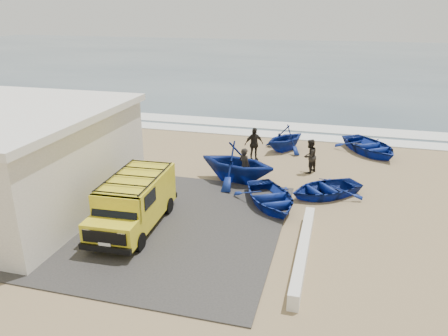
# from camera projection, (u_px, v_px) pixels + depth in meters

# --- Properties ---
(ground) EXTENTS (160.00, 160.00, 0.00)m
(ground) POSITION_uv_depth(u_px,v_px,m) (194.00, 206.00, 19.16)
(ground) COLOR #967E57
(slab) EXTENTS (12.00, 10.00, 0.05)m
(slab) POSITION_uv_depth(u_px,v_px,m) (132.00, 220.00, 17.83)
(slab) COLOR #3A3735
(slab) RESTS_ON ground
(ocean) EXTENTS (180.00, 88.00, 0.01)m
(ocean) POSITION_uv_depth(u_px,v_px,m) (307.00, 60.00, 69.82)
(ocean) COLOR #385166
(ocean) RESTS_ON ground
(surf_line) EXTENTS (180.00, 1.60, 0.06)m
(surf_line) POSITION_uv_depth(u_px,v_px,m) (250.00, 133.00, 30.01)
(surf_line) COLOR white
(surf_line) RESTS_ON ground
(surf_wash) EXTENTS (180.00, 2.20, 0.04)m
(surf_wash) POSITION_uv_depth(u_px,v_px,m) (257.00, 124.00, 32.27)
(surf_wash) COLOR white
(surf_wash) RESTS_ON ground
(building) EXTENTS (8.40, 9.40, 4.30)m
(building) POSITION_uv_depth(u_px,v_px,m) (10.00, 159.00, 18.43)
(building) COLOR silver
(building) RESTS_ON ground
(parapet) EXTENTS (0.35, 6.00, 0.55)m
(parapet) POSITION_uv_depth(u_px,v_px,m) (303.00, 251.00, 15.13)
(parapet) COLOR silver
(parapet) RESTS_ON ground
(van) EXTENTS (2.14, 4.95, 2.09)m
(van) POSITION_uv_depth(u_px,v_px,m) (134.00, 201.00, 17.01)
(van) COLOR yellow
(van) RESTS_ON ground
(boat_near_left) EXTENTS (4.18, 4.61, 0.78)m
(boat_near_left) POSITION_uv_depth(u_px,v_px,m) (271.00, 197.00, 19.05)
(boat_near_left) COLOR navy
(boat_near_left) RESTS_ON ground
(boat_near_right) EXTENTS (4.31, 4.14, 0.73)m
(boat_near_right) POSITION_uv_depth(u_px,v_px,m) (325.00, 189.00, 20.05)
(boat_near_right) COLOR navy
(boat_near_right) RESTS_ON ground
(boat_mid_left) EXTENTS (4.54, 4.15, 2.04)m
(boat_mid_left) POSITION_uv_depth(u_px,v_px,m) (237.00, 162.00, 21.49)
(boat_mid_left) COLOR navy
(boat_mid_left) RESTS_ON ground
(boat_far_left) EXTENTS (3.79, 3.90, 1.57)m
(boat_far_left) POSITION_uv_depth(u_px,v_px,m) (285.00, 138.00, 26.24)
(boat_far_left) COLOR navy
(boat_far_left) RESTS_ON ground
(boat_far_right) EXTENTS (4.87, 5.21, 0.88)m
(boat_far_right) POSITION_uv_depth(u_px,v_px,m) (370.00, 146.00, 25.86)
(boat_far_right) COLOR navy
(boat_far_right) RESTS_ON ground
(fisherman_front) EXTENTS (0.80, 0.72, 1.84)m
(fisherman_front) POSITION_uv_depth(u_px,v_px,m) (244.00, 166.00, 21.24)
(fisherman_front) COLOR black
(fisherman_front) RESTS_ON ground
(fisherman_middle) EXTENTS (1.03, 1.10, 1.81)m
(fisherman_middle) POSITION_uv_depth(u_px,v_px,m) (310.00, 156.00, 22.69)
(fisherman_middle) COLOR black
(fisherman_middle) RESTS_ON ground
(fisherman_back) EXTENTS (1.19, 1.02, 1.91)m
(fisherman_back) POSITION_uv_depth(u_px,v_px,m) (254.00, 144.00, 24.49)
(fisherman_back) COLOR black
(fisherman_back) RESTS_ON ground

